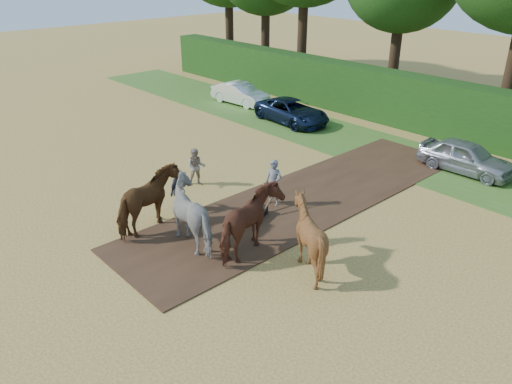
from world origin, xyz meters
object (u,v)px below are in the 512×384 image
object	(u,v)px
spectator_far	(178,190)
plough_team	(226,217)
spectator_near	(196,167)
parked_cars	(428,149)

from	to	relation	value
spectator_far	plough_team	bearing A→B (deg)	-121.75
spectator_near	spectator_far	xyz separation A→B (m)	(1.49, -1.95, 0.02)
spectator_near	parked_cars	size ratio (longest dim) A/B	0.05
spectator_far	parked_cars	xyz separation A→B (m)	(3.90, 11.76, -0.16)
spectator_far	parked_cars	world-z (taller)	spectator_far
plough_team	spectator_far	bearing A→B (deg)	173.94
plough_team	spectator_near	bearing A→B (deg)	154.59
spectator_near	spectator_far	distance (m)	2.45
spectator_near	plough_team	world-z (taller)	plough_team
plough_team	parked_cars	distance (m)	12.14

